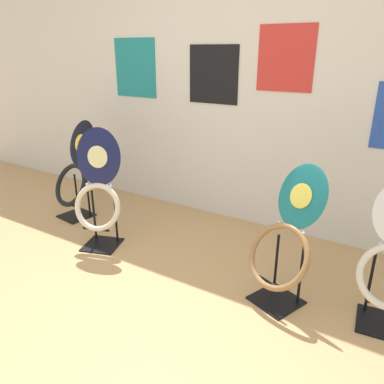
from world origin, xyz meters
name	(u,v)px	position (x,y,z in m)	size (l,w,h in m)	color
ground_plane	(55,359)	(0.00, 0.00, 0.00)	(14.00, 14.00, 0.00)	tan
wall_back	(238,78)	(0.00, 2.14, 1.30)	(8.00, 0.07, 2.60)	silver
toilet_seat_display_jazz_black	(75,174)	(-1.29, 1.37, 0.43)	(0.45, 0.43, 0.91)	black
toilet_seat_display_navy_moon	(98,193)	(-0.67, 1.05, 0.46)	(0.44, 0.35, 0.97)	black
toilet_seat_display_teal_sax	(285,242)	(0.84, 1.11, 0.42)	(0.50, 0.50, 0.89)	black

